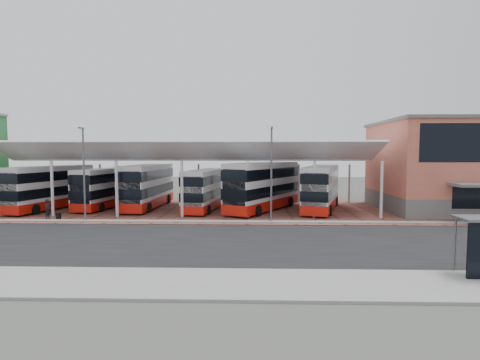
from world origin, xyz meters
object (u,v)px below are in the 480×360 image
(terminal, at_px, (471,165))
(bus_4, at_px, (264,187))
(bus_0, at_px, (51,188))
(bus_3, at_px, (206,190))
(bus_2, at_px, (148,186))
(pedestrian, at_px, (48,209))
(bus_1, at_px, (107,188))
(bus_5, at_px, (321,188))

(terminal, height_order, bus_4, terminal)
(terminal, xyz_separation_m, bus_0, (-43.72, -0.72, -2.36))
(bus_3, xyz_separation_m, bus_4, (6.00, -0.28, 0.37))
(bus_2, distance_m, pedestrian, 10.28)
(bus_3, bearing_deg, bus_4, 6.05)
(bus_1, distance_m, bus_2, 4.47)
(pedestrian, bearing_deg, bus_2, -36.35)
(bus_0, relative_size, bus_2, 0.99)
(bus_1, bearing_deg, terminal, 7.20)
(bus_4, height_order, pedestrian, bus_4)
(terminal, height_order, bus_1, terminal)
(bus_5, xyz_separation_m, pedestrian, (-25.20, -6.20, -1.37))
(terminal, bearing_deg, bus_4, -177.65)
(bus_1, height_order, bus_5, bus_5)
(bus_1, bearing_deg, bus_3, 1.20)
(terminal, bearing_deg, bus_0, -179.05)
(terminal, distance_m, bus_3, 27.53)
(bus_1, bearing_deg, bus_2, 7.14)
(bus_2, height_order, bus_5, bus_2)
(terminal, xyz_separation_m, bus_3, (-27.41, -0.60, -2.55))
(bus_0, relative_size, bus_5, 1.00)
(bus_0, distance_m, bus_1, 5.62)
(bus_0, height_order, bus_2, bus_2)
(bus_0, relative_size, pedestrian, 6.35)
(terminal, bearing_deg, pedestrian, -170.42)
(bus_2, bearing_deg, bus_5, -1.08)
(bus_1, relative_size, pedestrian, 5.90)
(bus_3, bearing_deg, pedestrian, -145.98)
(pedestrian, bearing_deg, bus_5, -70.29)
(bus_0, xyz_separation_m, bus_2, (9.89, 1.40, 0.05))
(bus_1, distance_m, bus_4, 16.97)
(bus_4, distance_m, pedestrian, 20.23)
(bus_0, distance_m, bus_2, 9.99)
(bus_3, height_order, pedestrian, bus_3)
(bus_3, relative_size, pedestrian, 5.80)
(bus_2, relative_size, bus_4, 0.97)
(bus_2, distance_m, bus_5, 18.41)
(bus_2, xyz_separation_m, bus_3, (6.42, -1.27, -0.24))
(terminal, height_order, bus_2, terminal)
(bus_4, bearing_deg, bus_0, -151.35)
(terminal, height_order, bus_0, terminal)
(bus_0, height_order, pedestrian, bus_0)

